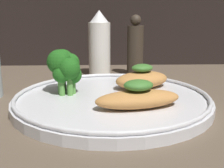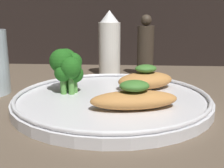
{
  "view_description": "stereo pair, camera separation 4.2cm",
  "coord_description": "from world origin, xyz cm",
  "px_view_note": "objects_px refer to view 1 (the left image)",
  "views": [
    {
      "loc": [
        -1.42,
        -41.09,
        13.66
      ],
      "look_at": [
        0.0,
        0.0,
        3.4
      ],
      "focal_mm": 45.0,
      "sensor_mm": 36.0,
      "label": 1
    },
    {
      "loc": [
        2.81,
        -41.02,
        13.66
      ],
      "look_at": [
        0.0,
        0.0,
        3.4
      ],
      "focal_mm": 45.0,
      "sensor_mm": 36.0,
      "label": 2
    }
  ],
  "objects_px": {
    "plate": "(112,99)",
    "pepper_grinder": "(135,49)",
    "broccoli_bunch": "(65,66)",
    "sauce_bottle": "(99,45)"
  },
  "relations": [
    {
      "from": "sauce_bottle",
      "to": "pepper_grinder",
      "type": "relative_size",
      "value": 1.07
    },
    {
      "from": "sauce_bottle",
      "to": "pepper_grinder",
      "type": "xyz_separation_m",
      "value": [
        0.08,
        -0.0,
        -0.01
      ]
    },
    {
      "from": "broccoli_bunch",
      "to": "sauce_bottle",
      "type": "bearing_deg",
      "value": 74.7
    },
    {
      "from": "plate",
      "to": "pepper_grinder",
      "type": "bearing_deg",
      "value": 74.6
    },
    {
      "from": "broccoli_bunch",
      "to": "pepper_grinder",
      "type": "bearing_deg",
      "value": 55.44
    },
    {
      "from": "sauce_bottle",
      "to": "plate",
      "type": "bearing_deg",
      "value": -84.59
    },
    {
      "from": "plate",
      "to": "broccoli_bunch",
      "type": "relative_size",
      "value": 4.26
    },
    {
      "from": "broccoli_bunch",
      "to": "pepper_grinder",
      "type": "relative_size",
      "value": 0.52
    },
    {
      "from": "plate",
      "to": "pepper_grinder",
      "type": "xyz_separation_m",
      "value": [
        0.06,
        0.22,
        0.05
      ]
    },
    {
      "from": "plate",
      "to": "broccoli_bunch",
      "type": "height_order",
      "value": "broccoli_bunch"
    }
  ]
}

